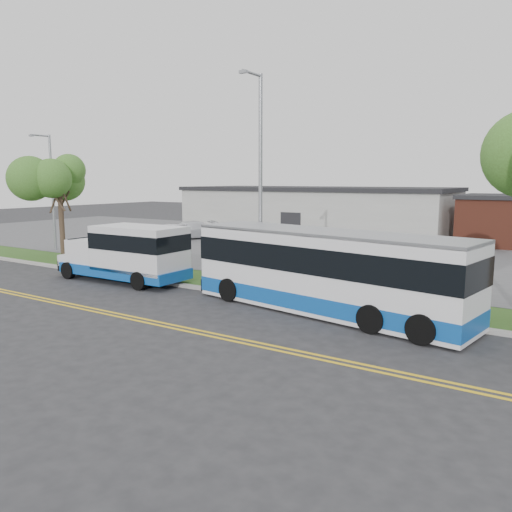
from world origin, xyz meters
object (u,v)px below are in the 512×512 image
Objects in this scene: tree_west at (59,178)px; streetlight_far at (51,188)px; pedestrian at (137,249)px; shuttle_bus at (129,252)px; transit_bus at (325,271)px; streetlight_near at (260,175)px; parked_car_a at (172,233)px; parked_car_b at (187,230)px.

streetlight_far is (-4.00, 2.22, -0.65)m from tree_west.
streetlight_far is 10.38m from pedestrian.
tree_west is at bearing -28.98° from streetlight_far.
shuttle_bus is at bearing 89.46° from pedestrian.
shuttle_bus is 0.64× the size of transit_bus.
streetlight_near is 1.19× the size of streetlight_far.
transit_bus reaches higher than pedestrian.
parked_car_a is at bearing -100.71° from pedestrian.
transit_bus is at bearing -0.67° from shuttle_bus.
shuttle_bus is 15.32m from parked_car_a.
parked_car_a is at bearing 155.98° from transit_bus.
transit_bus is 14.03m from pedestrian.
tree_west is 0.86× the size of streetlight_far.
streetlight_near is 19.20m from streetlight_far.
transit_bus is 2.29× the size of parked_car_b.
streetlight_near is at bearing -8.05° from streetlight_far.
tree_west is 4.62m from streetlight_far.
shuttle_bus is 1.77× the size of parked_car_a.
pedestrian is 13.02m from parked_car_b.
tree_west is at bearing -104.93° from parked_car_a.
streetlight_far is 13.92m from shuttle_bus.
tree_west is 0.73× the size of streetlight_near.
streetlight_near is at bearing -8.79° from parked_car_b.
parked_car_a is at bearing 144.95° from streetlight_near.
transit_bus is 6.08× the size of pedestrian.
streetlight_near reaches higher than shuttle_bus.
parked_car_b is at bearing 120.71° from shuttle_bus.
parked_car_b is at bearing 85.32° from parked_car_a.
pedestrian is at bearing -8.30° from streetlight_far.
parked_car_a is at bearing 62.59° from streetlight_far.
streetlight_far is 4.22× the size of pedestrian.
tree_west is 19.79m from transit_bus.
pedestrian is at bearing 175.19° from transit_bus.
transit_bus is at bearing -11.67° from streetlight_far.
streetlight_far reaches higher than parked_car_b.
transit_bus is at bearing -7.67° from tree_west.
tree_west is at bearing 178.20° from streetlight_near.
streetlight_far is 1.92× the size of parked_car_a.
parked_car_a is (-8.68, 12.61, -0.71)m from shuttle_bus.
shuttle_bus is (-6.28, -2.12, -3.73)m from streetlight_near.
streetlight_near is 6.03m from transit_bus.
streetlight_near is 1.29× the size of shuttle_bus.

